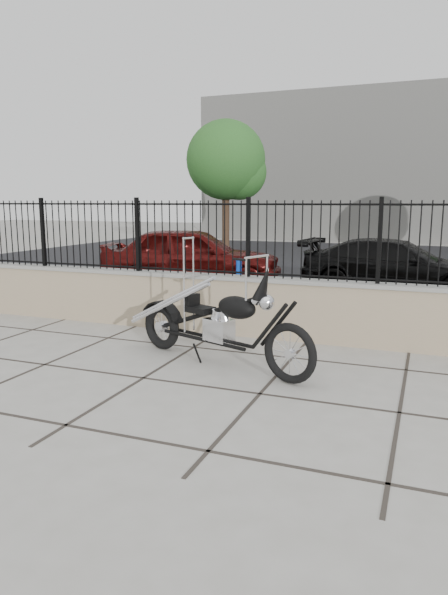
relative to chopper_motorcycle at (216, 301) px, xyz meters
name	(u,v)px	position (x,y,z in m)	size (l,w,h in m)	color
ground_plane	(260,394)	(0.89, -0.88, -0.85)	(90.00, 90.00, 0.00)	#99968E
parking_lot	(374,268)	(0.89, 11.62, -0.85)	(30.00, 30.00, 0.00)	black
retaining_wall	(309,311)	(0.89, 1.62, -0.37)	(14.00, 0.36, 0.96)	gray
iron_fence	(311,241)	(0.89, 1.62, 0.71)	(14.00, 0.08, 1.20)	black
background_building	(403,168)	(0.89, 25.62, 3.15)	(22.00, 6.00, 8.00)	beige
chopper_motorcycle	(216,301)	(0.00, 0.00, 0.00)	(2.83, 0.50, 1.70)	black
car_red	(192,257)	(-3.03, 5.83, -0.08)	(1.81, 4.51, 1.54)	#460B0A
car_black	(395,267)	(1.85, 6.66, -0.21)	(1.78, 4.39, 1.27)	black
bollard_a	(239,282)	(-1.07, 3.88, -0.35)	(0.12, 0.12, 0.99)	#0E32DA
tree_left	(226,156)	(-6.01, 15.95, 3.24)	(3.46, 3.46, 5.84)	#382619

